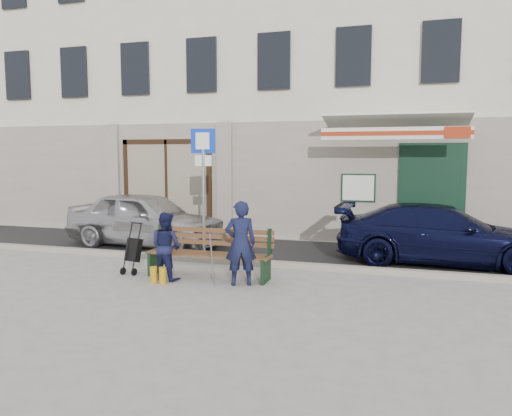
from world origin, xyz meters
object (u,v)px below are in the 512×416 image
at_px(stroller, 133,251).
at_px(man, 241,243).
at_px(woman, 166,246).
at_px(parking_sign, 203,172).
at_px(car_silver, 145,219).
at_px(car_navy, 441,234).
at_px(bench, 207,253).

bearing_deg(stroller, man, 5.43).
height_order(man, woman, man).
bearing_deg(parking_sign, woman, -101.44).
xyz_separation_m(car_silver, parking_sign, (2.01, -0.98, 1.24)).
relative_size(car_silver, car_navy, 0.94).
relative_size(car_silver, stroller, 4.17).
bearing_deg(parking_sign, car_silver, 141.30).
xyz_separation_m(car_navy, bench, (-4.29, -2.54, -0.17)).
xyz_separation_m(car_navy, woman, (-4.95, -2.91, -0.00)).
height_order(car_navy, man, man).
relative_size(car_silver, bench, 1.71).
relative_size(car_navy, woman, 3.46).
distance_m(bench, man, 0.92).
bearing_deg(man, car_silver, -62.69).
bearing_deg(car_navy, woman, 121.06).
relative_size(parking_sign, man, 1.90).
bearing_deg(man, parking_sign, -74.94).
height_order(man, stroller, man).
relative_size(car_navy, parking_sign, 1.52).
xyz_separation_m(bench, man, (0.80, -0.35, 0.29)).
bearing_deg(car_silver, parking_sign, -109.31).
bearing_deg(woman, man, -164.52).
relative_size(parking_sign, bench, 1.19).
xyz_separation_m(parking_sign, man, (1.49, -1.87, -1.19)).
bearing_deg(stroller, car_navy, 36.16).
distance_m(car_navy, woman, 5.74).
height_order(car_navy, woman, car_navy).
height_order(car_navy, parking_sign, parking_sign).
bearing_deg(car_silver, man, -122.41).
xyz_separation_m(car_navy, parking_sign, (-4.98, -1.02, 1.31)).
bearing_deg(man, bench, -47.04).
bearing_deg(bench, stroller, -176.43).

